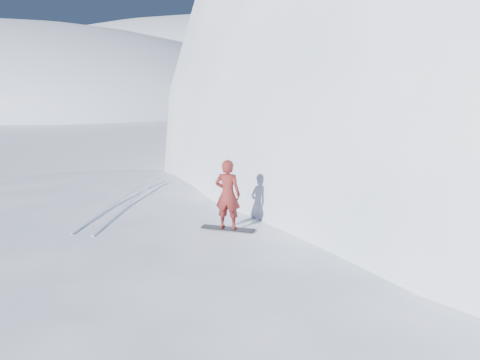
# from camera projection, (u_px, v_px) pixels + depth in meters

# --- Properties ---
(near_ridge) EXTENTS (36.00, 28.00, 4.80)m
(near_ridge) POSITION_uv_depth(u_px,v_px,m) (169.00, 318.00, 12.61)
(near_ridge) COLOR white
(near_ridge) RESTS_ON ground
(peak_shoulder) EXTENTS (28.00, 24.00, 18.00)m
(peak_shoulder) POSITION_uv_depth(u_px,v_px,m) (462.00, 188.00, 25.41)
(peak_shoulder) COLOR white
(peak_shoulder) RESTS_ON ground
(far_ridge_c) EXTENTS (140.00, 90.00, 36.00)m
(far_ridge_c) POSITION_uv_depth(u_px,v_px,m) (216.00, 87.00, 123.56)
(far_ridge_c) COLOR white
(far_ridge_c) RESTS_ON ground
(wind_bumps) EXTENTS (16.00, 14.40, 1.00)m
(wind_bumps) POSITION_uv_depth(u_px,v_px,m) (100.00, 325.00, 12.29)
(wind_bumps) COLOR white
(wind_bumps) RESTS_ON ground
(snowboard) EXTENTS (1.46, 0.36, 0.02)m
(snowboard) POSITION_uv_depth(u_px,v_px,m) (228.00, 228.00, 12.40)
(snowboard) COLOR black
(snowboard) RESTS_ON near_ridge
(snowboarder) EXTENTS (0.70, 0.48, 1.85)m
(snowboarder) POSITION_uv_depth(u_px,v_px,m) (228.00, 194.00, 12.17)
(snowboarder) COLOR maroon
(snowboarder) RESTS_ON snowboard
(board_tracks) EXTENTS (1.62, 5.93, 0.04)m
(board_tracks) POSITION_uv_depth(u_px,v_px,m) (125.00, 201.00, 14.84)
(board_tracks) COLOR silver
(board_tracks) RESTS_ON ground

